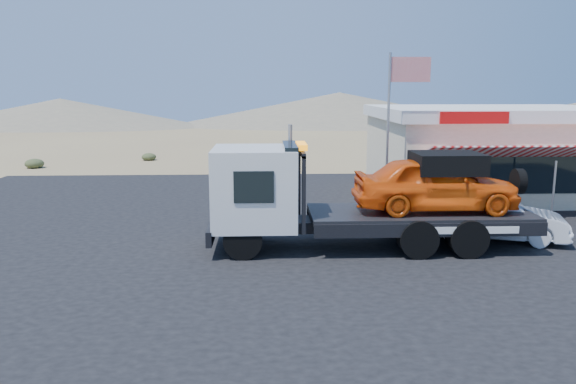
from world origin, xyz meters
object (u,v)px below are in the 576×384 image
at_px(white_sedan, 495,218).
at_px(flagpole, 395,116).
at_px(tow_truck, 362,192).
at_px(jerky_store, 492,150).

xyz_separation_m(white_sedan, flagpole, (-2.48, 3.60, 3.04)).
bearing_deg(tow_truck, white_sedan, 8.09).
relative_size(jerky_store, flagpole, 1.73).
height_order(tow_truck, white_sedan, tow_truck).
relative_size(tow_truck, flagpole, 1.58).
relative_size(white_sedan, flagpole, 0.71).
bearing_deg(flagpole, tow_truck, -114.04).
height_order(tow_truck, jerky_store, jerky_store).
bearing_deg(tow_truck, jerky_store, 49.41).
xyz_separation_m(tow_truck, flagpole, (1.88, 4.22, 2.06)).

